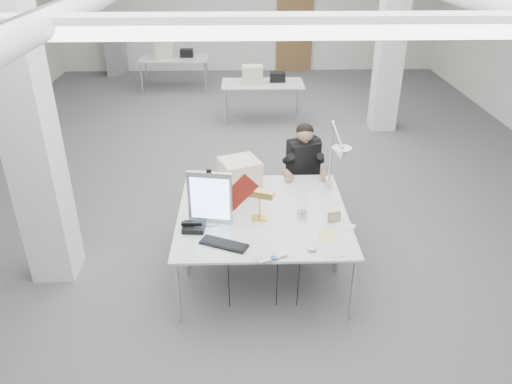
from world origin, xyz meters
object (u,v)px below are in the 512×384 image
desk_main (264,236)px  bankers_lamp (259,205)px  seated_person (304,157)px  office_chair (302,181)px  desk_phone (194,227)px  monitor (210,198)px  laptop (274,259)px  beige_monitor (240,176)px  architect_lamp (335,158)px

desk_main → bankers_lamp: size_ratio=5.49×
desk_main → seated_person: seated_person is taller
bankers_lamp → office_chair: bearing=88.1°
bankers_lamp → desk_phone: bankers_lamp is taller
monitor → desk_phone: bearing=-128.3°
laptop → monitor: bearing=106.0°
office_chair → monitor: 1.81m
monitor → desk_phone: monitor is taller
seated_person → monitor: (-1.10, -1.29, 0.14)m
desk_main → desk_phone: desk_phone is taller
seated_person → beige_monitor: bearing=-163.9°
monitor → laptop: 0.96m
beige_monitor → architect_lamp: size_ratio=0.43×
beige_monitor → seated_person: bearing=16.6°
seated_person → architect_lamp: size_ratio=0.87×
laptop → architect_lamp: architect_lamp is taller
architect_lamp → desk_phone: bearing=-172.5°
desk_main → bankers_lamp: 0.37m
desk_main → architect_lamp: (0.80, 0.76, 0.50)m
seated_person → beige_monitor: size_ratio=2.02×
office_chair → seated_person: seated_person is taller
monitor → desk_phone: (-0.17, -0.15, -0.26)m
office_chair → monitor: bearing=-151.1°
desk_main → beige_monitor: size_ratio=4.33×
desk_phone → beige_monitor: 0.95m
laptop → office_chair: bearing=51.0°
desk_phone → beige_monitor: beige_monitor is taller
desk_phone → beige_monitor: bearing=64.2°
bankers_lamp → desk_main: bearing=-60.0°
desk_main → beige_monitor: (-0.24, 0.94, 0.21)m
office_chair → seated_person: bearing=-111.6°
monitor → office_chair: bearing=60.6°
laptop → architect_lamp: 1.46m
office_chair → desk_phone: size_ratio=4.96×
desk_phone → architect_lamp: (1.50, 0.64, 0.46)m
office_chair → laptop: 2.10m
beige_monitor → laptop: bearing=-98.3°
office_chair → architect_lamp: size_ratio=1.12×
beige_monitor → desk_main: bearing=-96.6°
monitor → bankers_lamp: size_ratio=1.74×
monitor → desk_phone: size_ratio=2.61×
office_chair → monitor: size_ratio=1.90×
seated_person → bankers_lamp: (-0.60, -1.24, 0.02)m
monitor → architect_lamp: size_ratio=0.59×
seated_person → monitor: 1.70m
monitor → beige_monitor: bearing=76.0°
laptop → desk_phone: desk_phone is taller
desk_main → monitor: size_ratio=3.16×
laptop → beige_monitor: size_ratio=0.71×
bankers_lamp → beige_monitor: beige_monitor is taller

